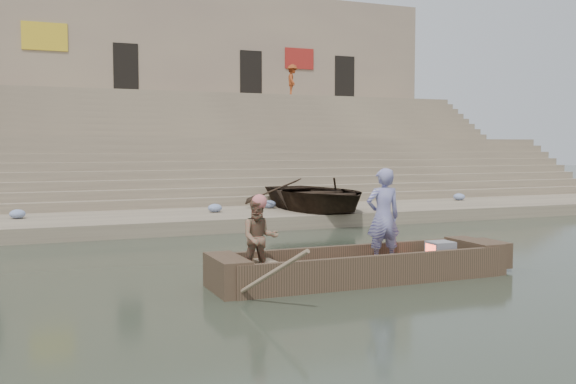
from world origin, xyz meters
TOP-DOWN VIEW (x-y plane):
  - ground at (0.00, 0.00)m, footprint 120.00×120.00m
  - lower_landing at (0.00, 8.00)m, footprint 32.00×4.00m
  - mid_landing at (0.00, 15.50)m, footprint 32.00×3.00m
  - upper_landing at (0.00, 22.50)m, footprint 32.00×3.00m
  - ghat_steps at (0.00, 17.19)m, footprint 32.00×11.00m
  - building_wall at (0.00, 26.50)m, footprint 32.00×5.07m
  - main_rowboat at (-1.60, -1.06)m, footprint 5.00×1.30m
  - rowboat_trim at (-1.40, -1.07)m, footprint 6.04×2.63m
  - standing_man at (-1.02, -0.86)m, footprint 0.72×0.52m
  - rowing_man at (-3.60, -1.13)m, footprint 0.75×0.63m
  - television at (0.13, -1.06)m, footprint 0.46×0.42m
  - beached_rowboat at (1.46, 7.49)m, footprint 3.91×5.28m
  - pedestrian at (6.72, 21.99)m, footprint 0.98×1.29m
  - cloth_bundles at (-0.16, 8.60)m, footprint 16.05×1.29m

SIDE VIEW (x-z plane):
  - ground at x=0.00m, z-range 0.00..0.00m
  - main_rowboat at x=-1.60m, z-range 0.00..0.22m
  - lower_landing at x=0.00m, z-range 0.00..0.40m
  - rowboat_trim at x=-1.40m, z-range -0.71..1.32m
  - television at x=0.13m, z-range 0.22..0.62m
  - cloth_bundles at x=-0.16m, z-range 0.40..0.66m
  - rowing_man at x=-3.60m, z-range 0.22..1.58m
  - beached_rowboat at x=1.46m, z-range 0.40..1.45m
  - standing_man at x=-1.02m, z-range 0.22..2.05m
  - mid_landing at x=0.00m, z-range 0.00..2.80m
  - ghat_steps at x=0.00m, z-range -0.80..4.40m
  - upper_landing at x=0.00m, z-range 0.00..5.20m
  - building_wall at x=0.00m, z-range 0.00..11.20m
  - pedestrian at x=6.72m, z-range 5.20..6.97m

